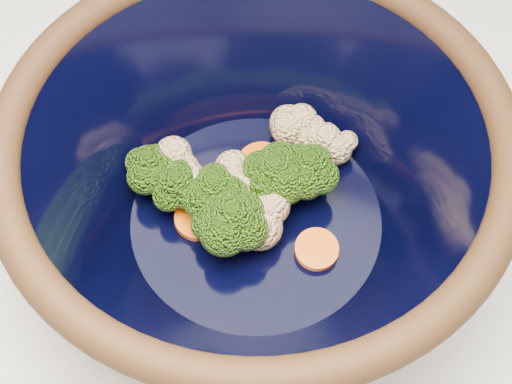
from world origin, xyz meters
name	(u,v)px	position (x,y,z in m)	size (l,w,h in m)	color
mixing_bowl	(256,181)	(-0.10, -0.01, 0.98)	(0.34, 0.34, 0.14)	black
vegetable_pile	(240,187)	(-0.12, -0.01, 0.96)	(0.17, 0.14, 0.06)	#608442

